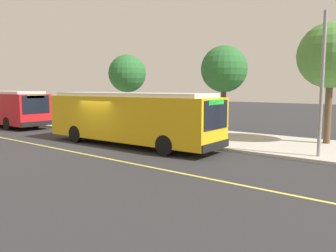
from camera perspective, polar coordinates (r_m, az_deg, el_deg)
ground_plane at (r=19.41m, az=-11.34°, el=-3.19°), size 120.00×120.00×0.00m
sidewalk_curb at (r=23.63m, az=-0.07°, el=-1.17°), size 44.00×6.40×0.15m
lane_stripe_center at (r=18.12m, az=-16.72°, el=-4.01°), size 36.00×0.14×0.01m
transit_bus_main at (r=18.90m, az=-6.51°, el=1.58°), size 11.07×3.01×2.95m
transit_bus_second at (r=32.33m, az=-26.53°, el=2.95°), size 11.72×2.61×2.95m
bus_shelter at (r=24.08m, az=-1.91°, el=3.38°), size 2.90×1.60×2.48m
waiting_bench at (r=23.99m, az=-1.98°, el=0.28°), size 1.60×0.48×0.95m
route_sign_post at (r=20.75m, az=-2.47°, el=2.99°), size 0.44×0.08×2.80m
pedestrian_commuter at (r=23.25m, az=-4.96°, el=1.27°), size 0.24×0.40×1.69m
street_tree_near_shelter at (r=20.58m, az=25.92°, el=10.68°), size 3.56×3.56×6.61m
street_tree_upstreet at (r=28.72m, az=-6.93°, el=8.77°), size 3.15×3.15×5.85m
street_tree_downstreet at (r=23.91m, az=9.49°, el=9.45°), size 3.22×3.22×5.99m
utility_pole at (r=16.39m, az=24.66°, el=6.36°), size 0.16×0.16×6.40m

